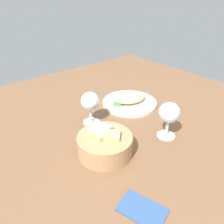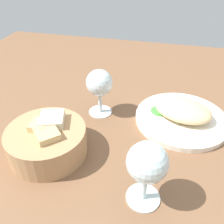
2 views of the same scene
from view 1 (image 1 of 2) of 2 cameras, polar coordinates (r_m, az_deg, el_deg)
The scene contains 8 objects.
ground_plane at distance 82.25cm, azimuth 3.68°, elevation -4.58°, with size 140.00×140.00×2.00cm, color brown.
plate at distance 97.12cm, azimuth 4.57°, elevation 2.42°, with size 23.69×23.69×1.40cm, color white.
omelette at distance 95.87cm, azimuth 4.63°, elevation 3.88°, with size 14.25×9.99×4.13cm, color beige.
lettuce_garnish at distance 93.69cm, azimuth 1.63°, elevation 2.51°, with size 5.01×5.01×1.78cm, color #3D8A38.
bread_basket at distance 68.13cm, azimuth -1.88°, elevation -8.24°, with size 16.97×16.97×8.15cm.
wine_glass_near at distance 80.51cm, azimuth -5.71°, elevation 2.42°, with size 6.89×6.89×12.62cm.
wine_glass_far at distance 74.65cm, azimuth 14.67°, elevation -0.56°, with size 7.01×7.01×13.06cm.
folded_napkin at distance 56.49cm, azimuth 7.87°, elevation -23.81°, with size 11.00×7.00×0.80cm, color #32548A.
Camera 1 is at (47.23, 48.33, 45.90)cm, focal length 35.06 mm.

